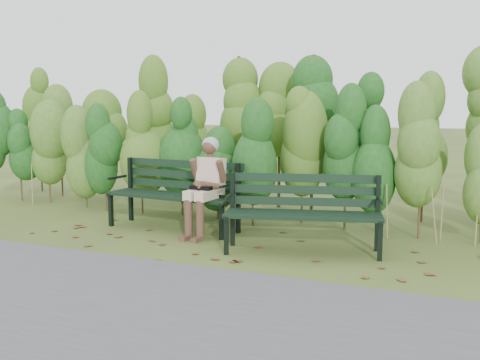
% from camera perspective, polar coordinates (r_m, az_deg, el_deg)
% --- Properties ---
extents(ground, '(80.00, 80.00, 0.00)m').
position_cam_1_polar(ground, '(6.74, -1.22, -6.69)').
color(ground, '#404C22').
extents(footpath, '(60.00, 2.50, 0.01)m').
position_cam_1_polar(footpath, '(4.92, -12.43, -12.20)').
color(footpath, '#474749').
rests_on(footpath, ground).
extents(hedge_band, '(11.04, 1.67, 2.42)m').
position_cam_1_polar(hedge_band, '(8.27, 4.27, 4.73)').
color(hedge_band, '#47381E').
rests_on(hedge_band, ground).
extents(leaf_litter, '(5.54, 2.24, 0.01)m').
position_cam_1_polar(leaf_litter, '(6.94, -4.12, -6.26)').
color(leaf_litter, brown).
rests_on(leaf_litter, ground).
extents(bench_left, '(1.88, 0.71, 0.92)m').
position_cam_1_polar(bench_left, '(7.66, -6.48, -0.88)').
color(bench_left, black).
rests_on(bench_left, ground).
extents(bench_right, '(1.84, 1.00, 0.88)m').
position_cam_1_polar(bench_right, '(6.44, 6.44, -2.69)').
color(bench_right, black).
rests_on(bench_right, ground).
extents(seated_woman, '(0.49, 0.72, 1.26)m').
position_cam_1_polar(seated_woman, '(7.17, -3.49, 0.04)').
color(seated_woman, '#CEAE99').
rests_on(seated_woman, ground).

